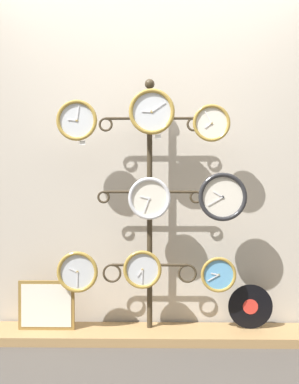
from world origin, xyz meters
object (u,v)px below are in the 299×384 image
(display_stand, at_px, (150,256))
(clock_bottom_left, at_px, (77,272))
(clock_middle_right, at_px, (223,197))
(vinyl_record, at_px, (250,307))
(clock_top_center, at_px, (152,112))
(clock_middle_center, at_px, (149,198))
(clock_top_left, at_px, (77,120))
(clock_top_right, at_px, (211,123))
(clock_bottom_right, at_px, (218,275))
(picture_frame, at_px, (46,305))
(clock_bottom_center, at_px, (142,269))

(display_stand, height_order, clock_bottom_left, display_stand)
(clock_middle_right, height_order, vinyl_record, clock_middle_right)
(clock_top_center, height_order, clock_middle_center, clock_top_center)
(clock_middle_right, distance_m, clock_bottom_left, 1.11)
(clock_top_center, height_order, vinyl_record, clock_top_center)
(clock_middle_center, bearing_deg, clock_top_left, -176.67)
(clock_top_right, distance_m, clock_middle_center, 0.66)
(clock_top_center, xyz_separation_m, clock_top_right, (0.40, 0.01, -0.08))
(clock_bottom_left, relative_size, clock_bottom_right, 1.16)
(clock_bottom_right, bearing_deg, display_stand, 168.83)
(clock_middle_right, height_order, clock_bottom_left, clock_middle_right)
(clock_middle_right, relative_size, clock_bottom_left, 1.16)
(clock_top_center, bearing_deg, clock_bottom_left, 179.79)
(clock_top_left, distance_m, clock_middle_right, 1.11)
(clock_middle_right, distance_m, vinyl_record, 0.80)
(clock_top_center, relative_size, clock_middle_right, 0.95)
(clock_middle_center, distance_m, vinyl_record, 1.04)
(clock_top_left, relative_size, vinyl_record, 0.90)
(display_stand, xyz_separation_m, picture_frame, (-0.71, -0.06, -0.33))
(clock_bottom_left, bearing_deg, clock_bottom_center, 2.73)
(clock_top_left, relative_size, clock_middle_right, 0.85)
(clock_bottom_left, relative_size, clock_bottom_center, 1.07)
(display_stand, distance_m, clock_middle_right, 0.66)
(clock_top_center, height_order, clock_middle_right, clock_top_center)
(clock_bottom_left, xyz_separation_m, vinyl_record, (1.19, 0.09, -0.26))
(clock_top_right, distance_m, clock_middle_right, 0.50)
(clock_bottom_center, bearing_deg, clock_middle_center, 0.08)
(clock_top_left, bearing_deg, clock_top_center, 0.62)
(clock_bottom_right, relative_size, picture_frame, 0.62)
(clock_top_right, bearing_deg, clock_top_center, -178.63)
(clock_top_right, height_order, picture_frame, clock_top_right)
(clock_top_left, xyz_separation_m, clock_middle_center, (0.49, 0.03, -0.53))
(picture_frame, bearing_deg, clock_top_center, -3.51)
(clock_top_left, height_order, clock_middle_center, clock_top_left)
(display_stand, height_order, clock_middle_right, display_stand)
(vinyl_record, bearing_deg, clock_bottom_center, -174.97)
(display_stand, relative_size, clock_middle_right, 5.49)
(clock_middle_center, bearing_deg, clock_top_center, -50.32)
(clock_top_left, relative_size, clock_bottom_right, 1.15)
(clock_top_left, height_order, vinyl_record, clock_top_left)
(clock_top_left, height_order, clock_top_right, clock_top_left)
(clock_top_right, relative_size, picture_frame, 0.65)
(clock_top_right, distance_m, picture_frame, 1.69)
(display_stand, distance_m, vinyl_record, 0.79)
(display_stand, bearing_deg, clock_bottom_right, -11.17)
(vinyl_record, bearing_deg, clock_top_left, -175.47)
(clock_bottom_left, bearing_deg, vinyl_record, 4.18)
(vinyl_record, bearing_deg, clock_bottom_left, -175.82)
(clock_middle_center, bearing_deg, clock_middle_right, -3.56)
(clock_middle_center, relative_size, picture_frame, 0.75)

